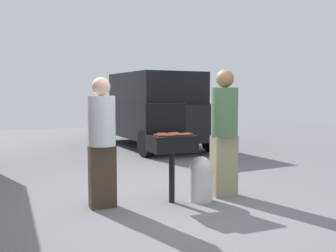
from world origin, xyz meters
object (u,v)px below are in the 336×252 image
object	(u,v)px
hot_dog_11	(177,135)
hot_dog_2	(188,134)
hot_dog_3	(173,133)
hot_dog_5	(158,135)
hot_dog_0	(175,134)
hot_dog_13	(166,135)
hot_dog_6	(183,135)
hot_dog_15	(163,134)
hot_dog_4	(169,136)
person_left	(102,138)
hot_dog_1	(161,134)
hot_dog_9	(174,134)
hot_dog_10	(162,136)
propane_tank	(201,178)
hot_dog_12	(173,134)
hot_dog_14	(185,134)
person_right	(224,128)
hot_dog_8	(178,135)
bbq_grill	(172,146)
hot_dog_7	(184,134)
parked_minivan	(154,110)

from	to	relation	value
hot_dog_11	hot_dog_2	bearing A→B (deg)	-9.49
hot_dog_3	hot_dog_11	distance (m)	0.19
hot_dog_3	hot_dog_5	bearing A→B (deg)	-155.86
hot_dog_0	hot_dog_13	distance (m)	0.20
hot_dog_6	hot_dog_15	xyz separation A→B (m)	(-0.20, 0.20, 0.00)
hot_dog_4	person_left	size ratio (longest dim) A/B	0.08
hot_dog_1	person_left	size ratio (longest dim) A/B	0.08
hot_dog_0	person_left	xyz separation A→B (m)	(-0.99, 0.08, -0.02)
hot_dog_9	hot_dog_10	bearing A→B (deg)	-151.21
hot_dog_2	propane_tank	bearing A→B (deg)	3.44
hot_dog_4	hot_dog_5	xyz separation A→B (m)	(-0.10, 0.14, 0.00)
hot_dog_12	propane_tank	size ratio (longest dim) A/B	0.21
hot_dog_5	hot_dog_15	size ratio (longest dim) A/B	1.00
hot_dog_2	hot_dog_1	bearing A→B (deg)	144.88
hot_dog_1	hot_dog_11	world-z (taller)	same
hot_dog_13	hot_dog_11	bearing A→B (deg)	-15.81
hot_dog_3	hot_dog_15	xyz separation A→B (m)	(-0.16, -0.05, 0.00)
hot_dog_12	hot_dog_14	size ratio (longest dim) A/B	1.00
hot_dog_10	person_right	bearing A→B (deg)	7.60
hot_dog_8	person_left	xyz separation A→B (m)	(-0.96, 0.24, -0.02)
hot_dog_5	hot_dog_10	size ratio (longest dim) A/B	1.00
hot_dog_11	hot_dog_12	distance (m)	0.07
hot_dog_0	hot_dog_5	world-z (taller)	same
bbq_grill	person_left	xyz separation A→B (m)	(-0.92, 0.14, 0.14)
hot_dog_7	bbq_grill	bearing A→B (deg)	163.90
hot_dog_10	parked_minivan	world-z (taller)	parked_minivan
hot_dog_13	person_left	world-z (taller)	person_left
hot_dog_8	hot_dog_13	xyz separation A→B (m)	(-0.15, 0.07, 0.00)
hot_dog_1	hot_dog_12	size ratio (longest dim) A/B	1.00
hot_dog_7	hot_dog_10	xyz separation A→B (m)	(-0.34, -0.06, 0.00)
hot_dog_12	hot_dog_11	bearing A→B (deg)	-71.81
hot_dog_4	hot_dog_2	bearing A→B (deg)	7.80
hot_dog_6	hot_dog_10	bearing A→B (deg)	173.67
hot_dog_8	hot_dog_11	bearing A→B (deg)	91.27
hot_dog_10	hot_dog_0	bearing A→B (deg)	32.49
bbq_grill	hot_dog_12	distance (m)	0.16
hot_dog_5	hot_dog_7	xyz separation A→B (m)	(0.35, -0.05, 0.00)
hot_dog_6	hot_dog_13	world-z (taller)	same
hot_dog_2	propane_tank	distance (m)	0.65
hot_dog_4	parked_minivan	bearing A→B (deg)	71.35
hot_dog_14	hot_dog_1	bearing A→B (deg)	158.63
hot_dog_7	hot_dog_14	distance (m)	0.05
hot_dog_9	parked_minivan	distance (m)	5.45
hot_dog_13	hot_dog_14	world-z (taller)	same
bbq_grill	hot_dog_3	size ratio (longest dim) A/B	7.09
hot_dog_3	hot_dog_5	size ratio (longest dim) A/B	1.00
hot_dog_14	propane_tank	distance (m)	0.65
hot_dog_1	propane_tank	bearing A→B (deg)	-21.46
hot_dog_11	hot_dog_1	bearing A→B (deg)	129.47
hot_dog_9	hot_dog_7	bearing A→B (deg)	-31.92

